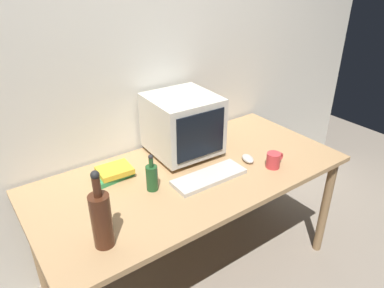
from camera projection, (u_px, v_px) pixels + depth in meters
The scene contains 10 objects.
ground_plane at pixel (192, 269), 2.36m from camera, with size 6.00×6.00×0.00m, color gray.
back_wall at pixel (145, 67), 2.13m from camera, with size 4.00×0.08×2.50m, color silver.
desk at pixel (192, 184), 2.05m from camera, with size 1.78×0.84×0.75m.
crt_monitor at pixel (183, 125), 2.12m from camera, with size 0.40×0.40×0.37m.
keyboard at pixel (209, 177), 1.95m from camera, with size 0.42×0.15×0.02m, color beige.
computer_mouse at pixel (248, 159), 2.12m from camera, with size 0.06×0.10×0.04m, color beige.
bottle_tall at pixel (101, 218), 1.45m from camera, with size 0.09×0.09×0.36m.
bottle_short at pixel (152, 177), 1.83m from camera, with size 0.06×0.06×0.21m.
book_stack at pixel (114, 173), 1.95m from camera, with size 0.21×0.15×0.06m.
mug at pixel (274, 160), 2.05m from camera, with size 0.12×0.08×0.09m.
Camera 1 is at (-1.00, -1.39, 1.83)m, focal length 33.46 mm.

